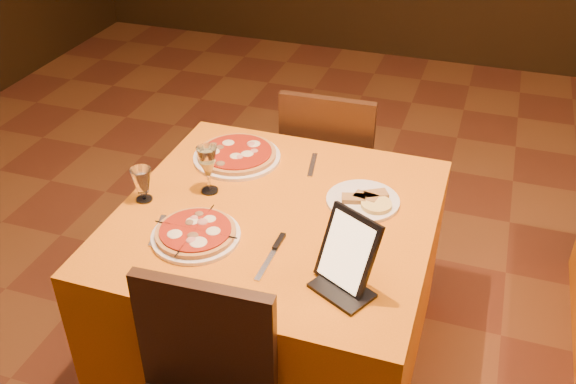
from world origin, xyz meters
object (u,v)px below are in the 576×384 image
(pizza_near, at_px, (196,234))
(pizza_far, at_px, (237,155))
(chair_main_far, at_px, (334,168))
(water_glass, at_px, (142,185))
(wine_glass, at_px, (208,170))
(tablet, at_px, (348,251))
(main_table, at_px, (277,291))

(pizza_near, distance_m, pizza_far, 0.53)
(chair_main_far, distance_m, pizza_near, 1.11)
(chair_main_far, distance_m, water_glass, 1.09)
(pizza_far, height_order, wine_glass, wine_glass)
(water_glass, xyz_separation_m, tablet, (0.81, -0.20, 0.06))
(chair_main_far, height_order, wine_glass, wine_glass)
(main_table, relative_size, wine_glass, 5.79)
(water_glass, distance_m, tablet, 0.83)
(main_table, relative_size, water_glass, 8.46)
(pizza_near, xyz_separation_m, water_glass, (-0.28, 0.14, 0.05))
(chair_main_far, relative_size, water_glass, 7.00)
(main_table, distance_m, chair_main_far, 0.83)
(chair_main_far, relative_size, tablet, 3.73)
(pizza_far, distance_m, tablet, 0.84)
(chair_main_far, bearing_deg, water_glass, 60.23)
(chair_main_far, relative_size, pizza_near, 3.03)
(wine_glass, height_order, tablet, tablet)
(main_table, bearing_deg, wine_glass, 170.15)
(chair_main_far, height_order, water_glass, chair_main_far)
(pizza_near, relative_size, pizza_far, 0.86)
(wine_glass, height_order, water_glass, wine_glass)
(pizza_near, height_order, water_glass, water_glass)
(pizza_far, xyz_separation_m, water_glass, (-0.21, -0.38, 0.05))
(chair_main_far, height_order, tablet, tablet)
(pizza_far, relative_size, water_glass, 2.70)
(wine_glass, relative_size, water_glass, 1.46)
(pizza_far, relative_size, wine_glass, 1.85)
(pizza_near, bearing_deg, water_glass, 152.33)
(main_table, height_order, wine_glass, wine_glass)
(main_table, height_order, pizza_far, pizza_far)
(chair_main_far, xyz_separation_m, tablet, (0.32, -1.10, 0.41))
(pizza_near, bearing_deg, pizza_far, 97.23)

